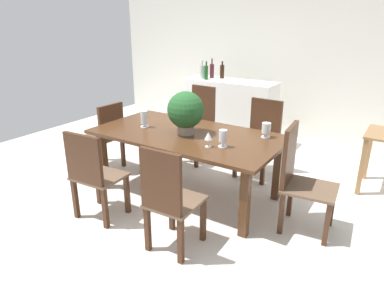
% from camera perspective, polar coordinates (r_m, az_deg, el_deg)
% --- Properties ---
extents(ground_plane, '(7.04, 7.04, 0.00)m').
position_cam_1_polar(ground_plane, '(4.20, 0.18, -7.30)').
color(ground_plane, silver).
extents(back_wall, '(6.40, 0.10, 2.60)m').
position_cam_1_polar(back_wall, '(6.12, 13.92, 13.53)').
color(back_wall, silver).
rests_on(back_wall, ground).
extents(dining_table, '(2.07, 1.10, 0.73)m').
position_cam_1_polar(dining_table, '(3.85, -0.77, 0.60)').
color(dining_table, '#4C2D19').
rests_on(dining_table, ground).
extents(chair_far_left, '(0.43, 0.48, 1.04)m').
position_cam_1_polar(chair_far_left, '(4.91, 1.19, 3.75)').
color(chair_far_left, '#422616').
rests_on(chair_far_left, ground).
extents(chair_near_left, '(0.50, 0.43, 0.93)m').
position_cam_1_polar(chair_near_left, '(3.51, -16.01, -4.45)').
color(chair_near_left, '#422616').
rests_on(chair_near_left, ground).
extents(chair_far_right, '(0.47, 0.50, 0.96)m').
position_cam_1_polar(chair_far_right, '(4.52, 11.25, 1.55)').
color(chair_far_right, '#422616').
rests_on(chair_far_right, ground).
extents(chair_foot_end, '(0.51, 0.48, 1.01)m').
position_cam_1_polar(chair_foot_end, '(3.40, 17.07, -4.90)').
color(chair_foot_end, '#422616').
rests_on(chair_foot_end, ground).
extents(chair_head_end, '(0.48, 0.45, 0.90)m').
position_cam_1_polar(chair_head_end, '(4.69, -13.81, 1.67)').
color(chair_head_end, '#422616').
rests_on(chair_head_end, ground).
extents(chair_near_right, '(0.43, 0.46, 0.97)m').
position_cam_1_polar(chair_near_right, '(2.92, -3.85, -8.66)').
color(chair_near_right, '#422616').
rests_on(chair_near_right, ground).
extents(flower_centerpiece, '(0.40, 0.40, 0.47)m').
position_cam_1_polar(flower_centerpiece, '(3.74, -1.11, 5.43)').
color(flower_centerpiece, gray).
rests_on(flower_centerpiece, dining_table).
extents(crystal_vase_left, '(0.09, 0.09, 0.16)m').
position_cam_1_polar(crystal_vase_left, '(3.73, 12.04, 2.41)').
color(crystal_vase_left, silver).
rests_on(crystal_vase_left, dining_table).
extents(crystal_vase_center_near, '(0.09, 0.09, 0.18)m').
position_cam_1_polar(crystal_vase_center_near, '(3.39, 5.08, 1.12)').
color(crystal_vase_center_near, silver).
rests_on(crystal_vase_center_near, dining_table).
extents(crystal_vase_right, '(0.10, 0.10, 0.20)m').
position_cam_1_polar(crystal_vase_right, '(4.04, -7.81, 4.19)').
color(crystal_vase_right, silver).
rests_on(crystal_vase_right, dining_table).
extents(wine_glass, '(0.08, 0.08, 0.15)m').
position_cam_1_polar(wine_glass, '(3.39, 2.68, 1.24)').
color(wine_glass, silver).
rests_on(wine_glass, dining_table).
extents(kitchen_counter, '(1.45, 0.50, 1.00)m').
position_cam_1_polar(kitchen_counter, '(5.69, 6.14, 5.33)').
color(kitchen_counter, white).
rests_on(kitchen_counter, ground).
extents(wine_bottle_amber, '(0.06, 0.06, 0.29)m').
position_cam_1_polar(wine_bottle_amber, '(5.63, 2.34, 11.64)').
color(wine_bottle_amber, '#194C1E').
rests_on(wine_bottle_amber, kitchen_counter).
extents(wine_bottle_dark, '(0.07, 0.07, 0.31)m').
position_cam_1_polar(wine_bottle_dark, '(5.79, 3.26, 11.88)').
color(wine_bottle_dark, '#511E28').
rests_on(wine_bottle_dark, kitchen_counter).
extents(wine_bottle_clear, '(0.08, 0.08, 0.28)m').
position_cam_1_polar(wine_bottle_clear, '(5.73, 1.67, 11.75)').
color(wine_bottle_clear, '#B2BFB7').
rests_on(wine_bottle_clear, kitchen_counter).
extents(wine_bottle_tall, '(0.07, 0.07, 0.27)m').
position_cam_1_polar(wine_bottle_tall, '(5.76, 4.94, 11.75)').
color(wine_bottle_tall, black).
rests_on(wine_bottle_tall, kitchen_counter).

